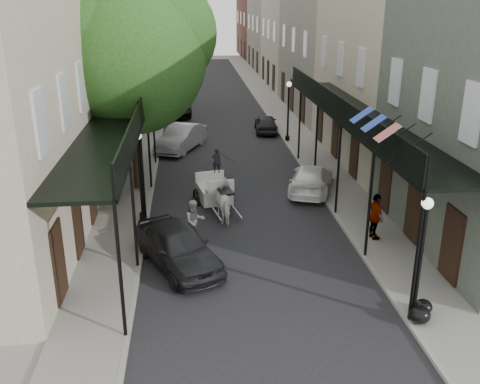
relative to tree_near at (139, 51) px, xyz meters
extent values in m
plane|color=gray|center=(4.20, -10.18, -6.49)|extent=(140.00, 140.00, 0.00)
cube|color=black|center=(4.20, 9.82, -6.48)|extent=(8.00, 90.00, 0.01)
cube|color=gray|center=(-0.80, 9.82, -6.43)|extent=(2.20, 90.00, 0.12)
cube|color=gray|center=(9.20, 9.82, -6.43)|extent=(2.20, 90.00, 0.12)
cube|color=#C2B39B|center=(-4.40, 19.82, -1.24)|extent=(5.00, 80.00, 10.50)
cube|color=gray|center=(12.80, 19.82, -1.24)|extent=(5.00, 80.00, 10.50)
cube|color=black|center=(-0.80, -3.18, -2.49)|extent=(2.20, 18.00, 0.12)
cube|color=black|center=(0.25, -3.18, -1.99)|extent=(0.06, 18.00, 1.00)
cylinder|color=black|center=(0.20, -12.18, -4.37)|extent=(0.10, 0.10, 4.00)
cylinder|color=black|center=(0.20, -4.18, -4.37)|extent=(0.10, 0.10, 4.00)
cylinder|color=black|center=(0.20, 3.82, -4.37)|extent=(0.10, 0.10, 4.00)
cube|color=black|center=(9.20, -3.18, -2.49)|extent=(2.20, 18.00, 0.12)
cube|color=black|center=(8.15, -3.18, -1.99)|extent=(0.06, 18.00, 1.00)
cylinder|color=black|center=(8.20, -12.18, -4.37)|extent=(0.10, 0.10, 4.00)
cylinder|color=black|center=(8.20, -4.18, -4.37)|extent=(0.10, 0.10, 4.00)
cylinder|color=black|center=(8.20, 3.82, -4.37)|extent=(0.10, 0.10, 4.00)
cylinder|color=#382619|center=(-0.40, -0.18, -3.57)|extent=(0.44, 0.44, 5.60)
sphere|color=#1D4F19|center=(-0.40, -0.18, -0.29)|extent=(6.80, 6.80, 6.80)
sphere|color=#1D4F19|center=(0.96, 0.42, 0.71)|extent=(5.10, 5.10, 5.10)
cylinder|color=#382619|center=(-0.40, 13.82, -3.85)|extent=(0.44, 0.44, 5.04)
sphere|color=#1D4F19|center=(-0.40, 13.82, -0.91)|extent=(6.00, 6.00, 6.00)
sphere|color=#1D4F19|center=(0.80, 14.42, -0.01)|extent=(4.50, 4.50, 4.50)
cylinder|color=black|center=(8.30, -12.18, -6.22)|extent=(0.28, 0.28, 0.30)
cylinder|color=black|center=(8.30, -12.18, -4.67)|extent=(0.12, 0.12, 3.40)
sphere|color=white|center=(8.30, -12.18, -2.82)|extent=(0.32, 0.32, 0.32)
cylinder|color=black|center=(0.10, -4.18, -6.22)|extent=(0.28, 0.28, 0.30)
cylinder|color=black|center=(0.10, -4.18, -4.67)|extent=(0.12, 0.12, 3.40)
sphere|color=white|center=(0.10, -4.18, -2.82)|extent=(0.32, 0.32, 0.32)
cylinder|color=black|center=(8.30, 7.82, -6.22)|extent=(0.28, 0.28, 0.30)
cylinder|color=black|center=(8.30, 7.82, -4.67)|extent=(0.12, 0.12, 3.40)
sphere|color=white|center=(8.30, 7.82, -2.82)|extent=(0.32, 0.32, 0.32)
imported|color=white|center=(3.55, -4.18, -5.69)|extent=(1.20, 2.01, 1.59)
torus|color=black|center=(2.23, -1.60, -5.89)|extent=(0.33, 1.23, 1.24)
torus|color=black|center=(3.78, -1.29, -5.89)|extent=(0.33, 1.23, 1.24)
torus|color=black|center=(2.68, -2.88, -6.18)|extent=(0.19, 0.64, 0.64)
torus|color=black|center=(3.85, -2.65, -6.18)|extent=(0.19, 0.64, 0.64)
cube|color=silver|center=(3.04, -1.63, -5.48)|extent=(1.66, 1.96, 0.67)
cube|color=silver|center=(3.24, -2.62, -5.00)|extent=(1.23, 0.74, 0.12)
cube|color=silver|center=(3.28, -2.86, -4.71)|extent=(1.15, 0.32, 0.48)
imported|color=black|center=(3.24, -2.62, -4.40)|extent=(0.44, 0.33, 1.08)
imported|color=#A9A89F|center=(2.20, -6.17, -5.66)|extent=(0.97, 0.86, 1.65)
imported|color=gray|center=(-0.25, 12.78, -5.40)|extent=(1.44, 1.19, 1.94)
imported|color=gray|center=(8.95, -6.86, -5.47)|extent=(0.57, 1.10, 1.80)
imported|color=black|center=(1.60, -8.13, -5.73)|extent=(3.49, 4.77, 1.51)
imported|color=#9B9CA1|center=(1.60, 6.67, -5.74)|extent=(3.26, 4.80, 1.50)
imported|color=black|center=(0.69, 16.69, -5.72)|extent=(3.67, 5.92, 1.53)
imported|color=white|center=(7.80, -1.18, -5.85)|extent=(3.11, 4.72, 1.27)
imported|color=black|center=(7.32, 10.57, -5.88)|extent=(1.70, 3.68, 1.22)
ellipsoid|color=black|center=(8.40, -12.38, -6.11)|extent=(0.61, 0.61, 0.51)
ellipsoid|color=black|center=(8.70, -11.93, -6.16)|extent=(0.53, 0.53, 0.42)
camera|label=1|loc=(2.12, -24.72, 2.34)|focal=40.00mm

